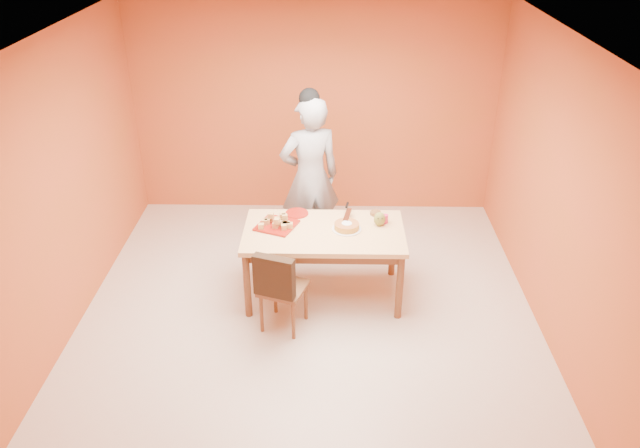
{
  "coord_description": "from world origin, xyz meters",
  "views": [
    {
      "loc": [
        0.21,
        -4.95,
        3.77
      ],
      "look_at": [
        0.11,
        0.3,
        0.92
      ],
      "focal_mm": 35.0,
      "sensor_mm": 36.0,
      "label": 1
    }
  ],
  "objects_px": {
    "checker_tin": "(375,213)",
    "pastry_platter": "(277,225)",
    "person": "(310,178)",
    "red_dinner_plate": "(297,213)",
    "dining_table": "(324,239)",
    "dining_chair": "(283,287)",
    "sponge_cake": "(347,226)",
    "egg_ornament": "(380,219)",
    "magenta_glass": "(385,219)"
  },
  "relations": [
    {
      "from": "checker_tin",
      "to": "person",
      "type": "bearing_deg",
      "value": 142.37
    },
    {
      "from": "pastry_platter",
      "to": "checker_tin",
      "type": "distance_m",
      "value": 1.05
    },
    {
      "from": "dining_chair",
      "to": "checker_tin",
      "type": "relative_size",
      "value": 7.86
    },
    {
      "from": "pastry_platter",
      "to": "red_dinner_plate",
      "type": "bearing_deg",
      "value": 55.34
    },
    {
      "from": "dining_table",
      "to": "checker_tin",
      "type": "xyz_separation_m",
      "value": [
        0.53,
        0.35,
        0.11
      ]
    },
    {
      "from": "pastry_platter",
      "to": "sponge_cake",
      "type": "relative_size",
      "value": 1.45
    },
    {
      "from": "egg_ornament",
      "to": "checker_tin",
      "type": "bearing_deg",
      "value": 94.4
    },
    {
      "from": "red_dinner_plate",
      "to": "checker_tin",
      "type": "xyz_separation_m",
      "value": [
        0.82,
        0.0,
        0.01
      ]
    },
    {
      "from": "egg_ornament",
      "to": "red_dinner_plate",
      "type": "bearing_deg",
      "value": 162.69
    },
    {
      "from": "dining_table",
      "to": "magenta_glass",
      "type": "xyz_separation_m",
      "value": [
        0.62,
        0.17,
        0.14
      ]
    },
    {
      "from": "pastry_platter",
      "to": "checker_tin",
      "type": "height_order",
      "value": "checker_tin"
    },
    {
      "from": "sponge_cake",
      "to": "checker_tin",
      "type": "bearing_deg",
      "value": 47.17
    },
    {
      "from": "egg_ornament",
      "to": "checker_tin",
      "type": "xyz_separation_m",
      "value": [
        -0.02,
        0.24,
        -0.06
      ]
    },
    {
      "from": "red_dinner_plate",
      "to": "dining_chair",
      "type": "bearing_deg",
      "value": -95.58
    },
    {
      "from": "dining_table",
      "to": "checker_tin",
      "type": "height_order",
      "value": "checker_tin"
    },
    {
      "from": "dining_chair",
      "to": "magenta_glass",
      "type": "xyz_separation_m",
      "value": [
        0.99,
        0.73,
        0.35
      ]
    },
    {
      "from": "dining_chair",
      "to": "red_dinner_plate",
      "type": "bearing_deg",
      "value": 103.25
    },
    {
      "from": "pastry_platter",
      "to": "magenta_glass",
      "type": "height_order",
      "value": "magenta_glass"
    },
    {
      "from": "person",
      "to": "pastry_platter",
      "type": "bearing_deg",
      "value": 51.11
    },
    {
      "from": "person",
      "to": "checker_tin",
      "type": "bearing_deg",
      "value": 124.34
    },
    {
      "from": "red_dinner_plate",
      "to": "checker_tin",
      "type": "relative_size",
      "value": 2.13
    },
    {
      "from": "dining_table",
      "to": "person",
      "type": "bearing_deg",
      "value": 100.6
    },
    {
      "from": "pastry_platter",
      "to": "egg_ornament",
      "type": "relative_size",
      "value": 2.44
    },
    {
      "from": "sponge_cake",
      "to": "egg_ornament",
      "type": "xyz_separation_m",
      "value": [
        0.33,
        0.09,
        0.03
      ]
    },
    {
      "from": "egg_ornament",
      "to": "magenta_glass",
      "type": "relative_size",
      "value": 1.69
    },
    {
      "from": "pastry_platter",
      "to": "checker_tin",
      "type": "bearing_deg",
      "value": 15.24
    },
    {
      "from": "red_dinner_plate",
      "to": "egg_ornament",
      "type": "height_order",
      "value": "egg_ornament"
    },
    {
      "from": "sponge_cake",
      "to": "egg_ornament",
      "type": "relative_size",
      "value": 1.68
    },
    {
      "from": "red_dinner_plate",
      "to": "checker_tin",
      "type": "distance_m",
      "value": 0.82
    },
    {
      "from": "pastry_platter",
      "to": "sponge_cake",
      "type": "height_order",
      "value": "sponge_cake"
    },
    {
      "from": "person",
      "to": "checker_tin",
      "type": "xyz_separation_m",
      "value": [
        0.7,
        -0.54,
        -0.15
      ]
    },
    {
      "from": "pastry_platter",
      "to": "checker_tin",
      "type": "xyz_separation_m",
      "value": [
        1.01,
        0.28,
        0.01
      ]
    },
    {
      "from": "person",
      "to": "sponge_cake",
      "type": "xyz_separation_m",
      "value": [
        0.39,
        -0.87,
        -0.13
      ]
    },
    {
      "from": "person",
      "to": "red_dinner_plate",
      "type": "distance_m",
      "value": 0.58
    },
    {
      "from": "checker_tin",
      "to": "sponge_cake",
      "type": "bearing_deg",
      "value": -132.83
    },
    {
      "from": "person",
      "to": "magenta_glass",
      "type": "height_order",
      "value": "person"
    },
    {
      "from": "dining_chair",
      "to": "egg_ornament",
      "type": "bearing_deg",
      "value": 54.46
    },
    {
      "from": "pastry_platter",
      "to": "egg_ornament",
      "type": "distance_m",
      "value": 1.04
    },
    {
      "from": "pastry_platter",
      "to": "red_dinner_plate",
      "type": "distance_m",
      "value": 0.33
    },
    {
      "from": "pastry_platter",
      "to": "dining_chair",
      "type": "bearing_deg",
      "value": -80.9
    },
    {
      "from": "dining_table",
      "to": "egg_ornament",
      "type": "height_order",
      "value": "egg_ornament"
    },
    {
      "from": "checker_tin",
      "to": "pastry_platter",
      "type": "bearing_deg",
      "value": -164.76
    },
    {
      "from": "dining_table",
      "to": "person",
      "type": "distance_m",
      "value": 0.94
    },
    {
      "from": "pastry_platter",
      "to": "magenta_glass",
      "type": "bearing_deg",
      "value": 5.12
    },
    {
      "from": "dining_table",
      "to": "pastry_platter",
      "type": "relative_size",
      "value": 4.43
    },
    {
      "from": "sponge_cake",
      "to": "person",
      "type": "bearing_deg",
      "value": 114.34
    },
    {
      "from": "red_dinner_plate",
      "to": "pastry_platter",
      "type": "bearing_deg",
      "value": -124.66
    },
    {
      "from": "dining_table",
      "to": "dining_chair",
      "type": "xyz_separation_m",
      "value": [
        -0.38,
        -0.56,
        -0.21
      ]
    },
    {
      "from": "dining_table",
      "to": "sponge_cake",
      "type": "xyz_separation_m",
      "value": [
        0.23,
        0.02,
        0.13
      ]
    },
    {
      "from": "pastry_platter",
      "to": "magenta_glass",
      "type": "xyz_separation_m",
      "value": [
        1.1,
        0.1,
        0.03
      ]
    }
  ]
}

